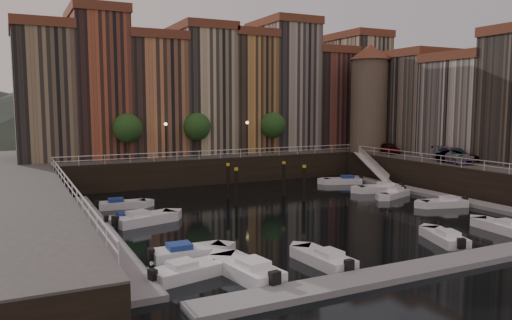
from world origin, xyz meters
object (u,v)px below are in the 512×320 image
corner_tower (369,96)px  boat_left_2 (144,219)px  boat_left_1 (187,253)px  mooring_pilings (263,183)px  car_a (389,149)px  car_b (457,158)px  boat_left_0 (190,271)px  car_c (454,156)px  gangway (372,165)px

corner_tower → boat_left_2: corner_tower is taller
boat_left_1 → boat_left_2: (-0.21, 9.79, 0.03)m
mooring_pilings → boat_left_1: 18.97m
car_a → car_b: size_ratio=0.97×
boat_left_0 → car_b: car_b is taller
mooring_pilings → car_c: size_ratio=1.26×
corner_tower → car_a: size_ratio=3.47×
gangway → boat_left_1: gangway is taller
gangway → car_b: (2.96, -9.93, 1.76)m
boat_left_0 → car_c: bearing=8.7°
gangway → boat_left_0: bearing=-143.8°
mooring_pilings → boat_left_1: size_ratio=1.49×
car_a → gangway: bearing=-146.0°
gangway → boat_left_1: 35.13m
boat_left_1 → car_a: car_a is taller
boat_left_1 → car_b: car_b is taller
boat_left_2 → car_b: car_b is taller
gangway → corner_tower: bearing=57.2°
car_a → boat_left_1: bearing=-130.3°
mooring_pilings → car_c: 20.68m
boat_left_2 → car_a: 34.75m
gangway → mooring_pilings: 17.70m
car_b → car_c: car_c is taller
corner_tower → mooring_pilings: 23.60m
corner_tower → car_b: bearing=-89.7°
boat_left_2 → car_c: 32.84m
boat_left_2 → car_a: car_a is taller
car_a → car_b: bearing=-73.8°
car_b → car_c: (0.03, 0.51, 0.12)m
boat_left_0 → car_a: (33.75, 23.18, 3.32)m
mooring_pilings → boat_left_2: mooring_pilings is taller
mooring_pilings → boat_left_1: mooring_pilings is taller
car_a → boat_left_0: bearing=-127.1°
boat_left_0 → boat_left_1: 3.30m
boat_left_2 → car_a: bearing=1.8°
car_a → car_c: size_ratio=0.72×
gangway → car_a: car_a is taller
boat_left_0 → car_a: bearing=22.1°
boat_left_2 → car_c: (32.67, -0.14, 3.40)m
boat_left_1 → car_c: car_c is taller
corner_tower → car_b: size_ratio=3.37×
car_a → car_c: (-0.38, -10.36, 0.12)m
boat_left_0 → mooring_pilings: bearing=40.3°
mooring_pilings → boat_left_0: size_ratio=1.46×
gangway → boat_left_1: bearing=-147.1°
corner_tower → car_a: corner_tower is taller
gangway → boat_left_2: bearing=-162.6°
mooring_pilings → car_b: car_b is taller
boat_left_1 → car_a: (32.84, 20.01, 3.32)m
boat_left_2 → boat_left_0: bearing=-108.5°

